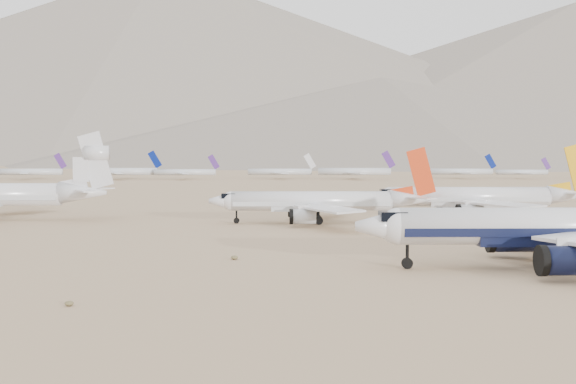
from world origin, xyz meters
name	(u,v)px	position (x,y,z in m)	size (l,w,h in m)	color
ground	(493,277)	(0.00, 0.00, 0.00)	(7000.00, 7000.00, 0.00)	#9B7D5A
main_airliner	(574,228)	(11.91, 6.30, 5.05)	(52.01, 50.80, 18.36)	silver
row2_gold_tail	(479,198)	(19.52, 74.81, 4.65)	(46.69, 45.67, 16.63)	silver
row2_orange_tail	(321,202)	(-15.64, 65.03, 4.38)	(43.78, 42.83, 15.62)	silver
distant_storage_row	(406,172)	(49.38, 326.07, 4.30)	(663.55, 47.83, 14.64)	silver
mountain_range	(315,80)	(70.18, 1648.01, 190.32)	(7354.00, 3024.00, 470.00)	slate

